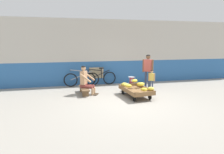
% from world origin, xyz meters
% --- Properties ---
extents(ground_plane, '(80.00, 80.00, 0.00)m').
position_xyz_m(ground_plane, '(0.00, 0.00, 0.00)').
color(ground_plane, gray).
extents(back_wall, '(16.00, 0.30, 3.14)m').
position_xyz_m(back_wall, '(0.00, 3.25, 1.57)').
color(back_wall, '#2D609E').
rests_on(back_wall, ground).
extents(banana_cart, '(1.01, 1.53, 0.36)m').
position_xyz_m(banana_cart, '(0.46, 0.62, 0.24)').
color(banana_cart, brown).
rests_on(banana_cart, ground).
extents(banana_pile, '(0.98, 1.21, 0.26)m').
position_xyz_m(banana_pile, '(0.45, 0.60, 0.46)').
color(banana_pile, gold).
rests_on(banana_pile, banana_cart).
extents(low_bench, '(0.37, 1.12, 0.27)m').
position_xyz_m(low_bench, '(-1.43, 1.46, 0.20)').
color(low_bench, brown).
rests_on(low_bench, ground).
extents(vendor_seated, '(0.74, 0.64, 1.14)m').
position_xyz_m(vendor_seated, '(-1.36, 1.42, 0.57)').
color(vendor_seated, tan).
rests_on(vendor_seated, ground).
extents(plastic_crate, '(0.36, 0.28, 0.30)m').
position_xyz_m(plastic_crate, '(0.63, 1.61, 0.15)').
color(plastic_crate, '#234CA8').
rests_on(plastic_crate, ground).
extents(weighing_scale, '(0.30, 0.30, 0.29)m').
position_xyz_m(weighing_scale, '(0.63, 1.61, 0.45)').
color(weighing_scale, '#28282D').
rests_on(weighing_scale, plastic_crate).
extents(bicycle_near_left, '(1.66, 0.48, 0.86)m').
position_xyz_m(bicycle_near_left, '(-1.43, 2.85, 0.35)').
color(bicycle_near_left, black).
rests_on(bicycle_near_left, ground).
extents(bicycle_far_left, '(1.66, 0.48, 0.86)m').
position_xyz_m(bicycle_far_left, '(-0.58, 2.89, 0.35)').
color(bicycle_far_left, black).
rests_on(bicycle_far_left, ground).
extents(sign_board, '(0.70, 0.28, 0.87)m').
position_xyz_m(sign_board, '(-0.71, 3.07, 0.43)').
color(sign_board, '#C6B289').
rests_on(sign_board, ground).
extents(customer_adult, '(0.39, 0.36, 1.53)m').
position_xyz_m(customer_adult, '(1.36, 1.63, 0.95)').
color(customer_adult, '#38425B').
rests_on(customer_adult, ground).
extents(customer_child, '(0.24, 0.21, 0.91)m').
position_xyz_m(customer_child, '(1.37, 1.23, 0.56)').
color(customer_child, '#38425B').
rests_on(customer_child, ground).
extents(shopping_bag, '(0.18, 0.12, 0.24)m').
position_xyz_m(shopping_bag, '(0.53, 1.24, 0.12)').
color(shopping_bag, '#3370B7').
rests_on(shopping_bag, ground).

